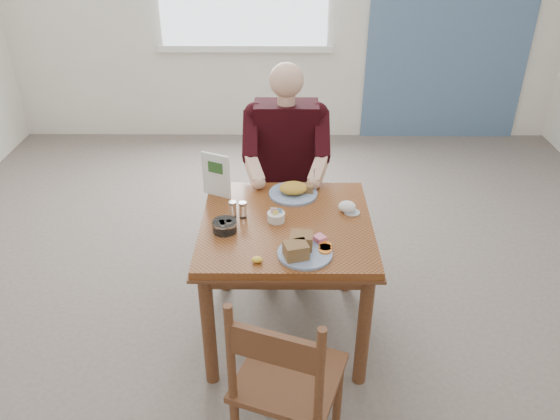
{
  "coord_description": "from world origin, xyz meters",
  "views": [
    {
      "loc": [
        -0.02,
        -2.45,
        2.26
      ],
      "look_at": [
        -0.03,
        0.0,
        0.82
      ],
      "focal_mm": 35.0,
      "sensor_mm": 36.0,
      "label": 1
    }
  ],
  "objects_px": {
    "near_plate": "(303,248)",
    "chair_near": "(286,383)",
    "chair_far": "(286,194)",
    "table": "(286,240)",
    "far_plate": "(294,190)",
    "diner": "(286,155)"
  },
  "relations": [
    {
      "from": "table",
      "to": "far_plate",
      "type": "relative_size",
      "value": 3.16
    },
    {
      "from": "chair_near",
      "to": "chair_far",
      "type": "bearing_deg",
      "value": 89.86
    },
    {
      "from": "near_plate",
      "to": "far_plate",
      "type": "relative_size",
      "value": 1.03
    },
    {
      "from": "near_plate",
      "to": "far_plate",
      "type": "distance_m",
      "value": 0.59
    },
    {
      "from": "chair_near",
      "to": "far_plate",
      "type": "bearing_deg",
      "value": 87.48
    },
    {
      "from": "near_plate",
      "to": "far_plate",
      "type": "height_order",
      "value": "near_plate"
    },
    {
      "from": "chair_far",
      "to": "diner",
      "type": "xyz_separation_m",
      "value": [
        0.0,
        -0.09,
        0.33
      ]
    },
    {
      "from": "chair_near",
      "to": "far_plate",
      "type": "height_order",
      "value": "chair_near"
    },
    {
      "from": "chair_near",
      "to": "far_plate",
      "type": "distance_m",
      "value": 1.18
    },
    {
      "from": "table",
      "to": "chair_far",
      "type": "xyz_separation_m",
      "value": [
        0.0,
        0.8,
        -0.16
      ]
    },
    {
      "from": "table",
      "to": "chair_near",
      "type": "relative_size",
      "value": 0.97
    },
    {
      "from": "near_plate",
      "to": "chair_near",
      "type": "bearing_deg",
      "value": -98.34
    },
    {
      "from": "diner",
      "to": "table",
      "type": "bearing_deg",
      "value": -90.0
    },
    {
      "from": "chair_near",
      "to": "near_plate",
      "type": "relative_size",
      "value": 3.17
    },
    {
      "from": "table",
      "to": "diner",
      "type": "bearing_deg",
      "value": 90.0
    },
    {
      "from": "chair_near",
      "to": "diner",
      "type": "height_order",
      "value": "diner"
    },
    {
      "from": "diner",
      "to": "far_plate",
      "type": "xyz_separation_m",
      "value": [
        0.05,
        -0.41,
        -0.03
      ]
    },
    {
      "from": "table",
      "to": "chair_far",
      "type": "bearing_deg",
      "value": 90.0
    },
    {
      "from": "diner",
      "to": "far_plate",
      "type": "relative_size",
      "value": 4.76
    },
    {
      "from": "chair_far",
      "to": "chair_near",
      "type": "relative_size",
      "value": 1.0
    },
    {
      "from": "table",
      "to": "near_plate",
      "type": "relative_size",
      "value": 3.07
    },
    {
      "from": "chair_far",
      "to": "far_plate",
      "type": "relative_size",
      "value": 3.27
    }
  ]
}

